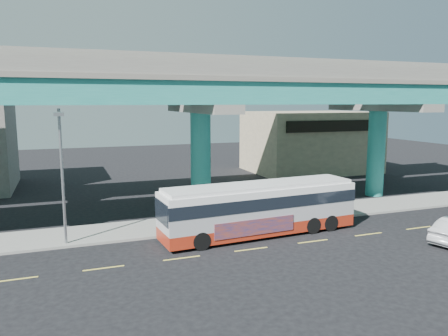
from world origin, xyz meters
name	(u,v)px	position (x,y,z in m)	size (l,w,h in m)	color
ground	(249,248)	(0.00, 0.00, 0.00)	(120.00, 120.00, 0.00)	black
sidewalk	(217,222)	(0.00, 5.50, 0.07)	(70.00, 4.00, 0.15)	gray
lane_markings	(251,249)	(0.00, -0.30, 0.01)	(58.00, 0.12, 0.01)	#D8C64C
viaduct	(200,88)	(0.00, 9.11, 9.14)	(52.00, 12.40, 11.70)	#207A73
building_beige	(310,141)	(18.00, 22.98, 3.51)	(14.00, 10.23, 7.00)	tan
transit_bus	(260,207)	(1.64, 2.06, 1.77)	(12.70, 3.56, 3.22)	maroon
street_lamp	(61,158)	(-9.69, 3.44, 5.14)	(0.50, 2.50, 7.66)	gray
stop_sign	(322,190)	(7.49, 4.18, 2.01)	(0.57, 0.57, 2.58)	gray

